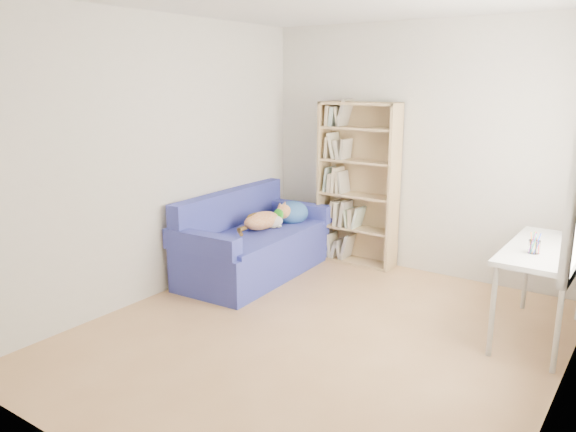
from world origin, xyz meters
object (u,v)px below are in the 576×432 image
(desk, at_px, (545,257))
(pen_cup, at_px, (534,245))
(bookshelf, at_px, (358,191))
(sofa, at_px, (254,243))

(desk, relative_size, pen_cup, 7.16)
(bookshelf, distance_m, desk, 2.27)
(bookshelf, height_order, pen_cup, bookshelf)
(desk, bearing_deg, pen_cup, -102.01)
(sofa, distance_m, desk, 2.83)
(desk, bearing_deg, sofa, -178.16)
(sofa, xyz_separation_m, bookshelf, (0.72, 0.95, 0.49))
(desk, xyz_separation_m, pen_cup, (-0.05, -0.21, 0.14))
(bookshelf, xyz_separation_m, desk, (2.09, -0.85, -0.15))
(sofa, xyz_separation_m, pen_cup, (2.76, -0.12, 0.48))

